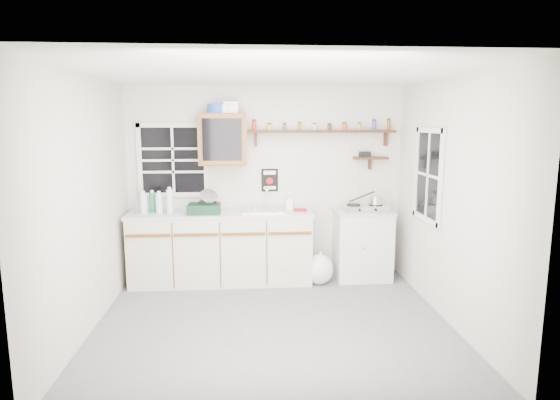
# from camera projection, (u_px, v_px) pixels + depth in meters

# --- Properties ---
(room) EXTENTS (3.64, 3.24, 2.54)m
(room) POSITION_uv_depth(u_px,v_px,m) (273.00, 203.00, 4.61)
(room) COLOR #58585A
(room) RESTS_ON ground
(main_cabinet) EXTENTS (2.31, 0.63, 0.92)m
(main_cabinet) POSITION_uv_depth(u_px,v_px,m) (222.00, 247.00, 5.98)
(main_cabinet) COLOR #B8AC99
(main_cabinet) RESTS_ON floor
(right_cabinet) EXTENTS (0.73, 0.57, 0.91)m
(right_cabinet) POSITION_uv_depth(u_px,v_px,m) (362.00, 244.00, 6.13)
(right_cabinet) COLOR silver
(right_cabinet) RESTS_ON floor
(sink) EXTENTS (0.52, 0.44, 0.29)m
(sink) POSITION_uv_depth(u_px,v_px,m) (263.00, 210.00, 5.94)
(sink) COLOR silver
(sink) RESTS_ON main_cabinet
(upper_cabinet) EXTENTS (0.60, 0.32, 0.65)m
(upper_cabinet) POSITION_uv_depth(u_px,v_px,m) (223.00, 139.00, 5.90)
(upper_cabinet) COLOR #5E3217
(upper_cabinet) RESTS_ON wall_back
(upper_cabinet_clutter) EXTENTS (0.39, 0.24, 0.14)m
(upper_cabinet_clutter) POSITION_uv_depth(u_px,v_px,m) (223.00, 108.00, 5.83)
(upper_cabinet_clutter) COLOR #1B42B1
(upper_cabinet_clutter) RESTS_ON upper_cabinet
(spice_shelf) EXTENTS (1.91, 0.18, 0.35)m
(spice_shelf) POSITION_uv_depth(u_px,v_px,m) (322.00, 131.00, 6.04)
(spice_shelf) COLOR black
(spice_shelf) RESTS_ON wall_back
(secondary_shelf) EXTENTS (0.45, 0.16, 0.24)m
(secondary_shelf) POSITION_uv_depth(u_px,v_px,m) (369.00, 158.00, 6.15)
(secondary_shelf) COLOR black
(secondary_shelf) RESTS_ON wall_back
(warning_sign) EXTENTS (0.22, 0.02, 0.30)m
(warning_sign) POSITION_uv_depth(u_px,v_px,m) (270.00, 180.00, 6.17)
(warning_sign) COLOR black
(warning_sign) RESTS_ON wall_back
(window_back) EXTENTS (0.93, 0.03, 0.98)m
(window_back) POSITION_uv_depth(u_px,v_px,m) (173.00, 160.00, 6.04)
(window_back) COLOR black
(window_back) RESTS_ON wall_back
(window_right) EXTENTS (0.03, 0.78, 1.08)m
(window_right) POSITION_uv_depth(u_px,v_px,m) (428.00, 175.00, 5.25)
(window_right) COLOR black
(window_right) RESTS_ON wall_back
(water_bottles) EXTENTS (0.41, 0.18, 0.33)m
(water_bottles) POSITION_uv_depth(u_px,v_px,m) (156.00, 202.00, 5.80)
(water_bottles) COLOR silver
(water_bottles) RESTS_ON main_cabinet
(dish_rack) EXTENTS (0.40, 0.31, 0.30)m
(dish_rack) POSITION_uv_depth(u_px,v_px,m) (205.00, 206.00, 5.78)
(dish_rack) COLOR black
(dish_rack) RESTS_ON main_cabinet
(soap_bottle) EXTENTS (0.09, 0.09, 0.19)m
(soap_bottle) POSITION_uv_depth(u_px,v_px,m) (289.00, 202.00, 6.04)
(soap_bottle) COLOR silver
(soap_bottle) RESTS_ON main_cabinet
(rag) EXTENTS (0.16, 0.14, 0.02)m
(rag) POSITION_uv_depth(u_px,v_px,m) (300.00, 210.00, 5.95)
(rag) COLOR maroon
(rag) RESTS_ON main_cabinet
(hotplate) EXTENTS (0.60, 0.34, 0.08)m
(hotplate) POSITION_uv_depth(u_px,v_px,m) (365.00, 207.00, 6.03)
(hotplate) COLOR silver
(hotplate) RESTS_ON right_cabinet
(saucepan) EXTENTS (0.41, 0.24, 0.18)m
(saucepan) POSITION_uv_depth(u_px,v_px,m) (375.00, 201.00, 6.03)
(saucepan) COLOR silver
(saucepan) RESTS_ON hotplate
(trash_bag) EXTENTS (0.40, 0.36, 0.45)m
(trash_bag) POSITION_uv_depth(u_px,v_px,m) (319.00, 269.00, 5.94)
(trash_bag) COLOR silver
(trash_bag) RESTS_ON floor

